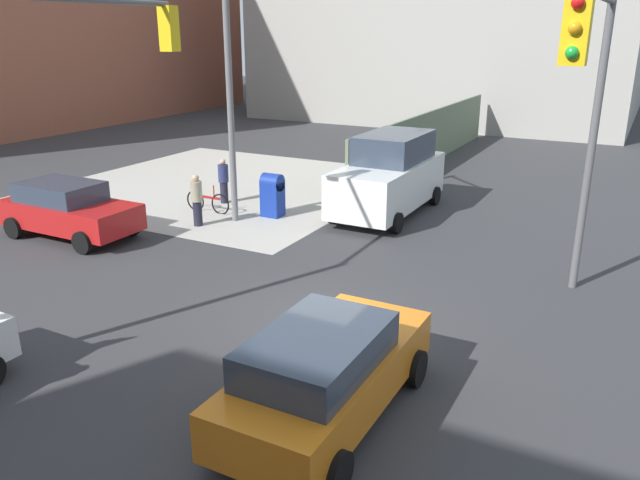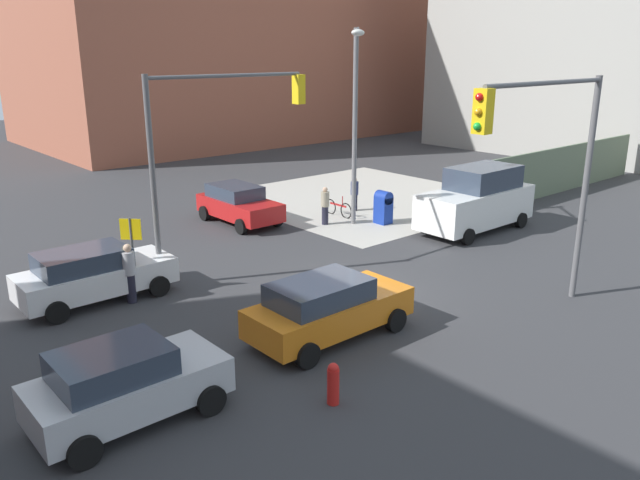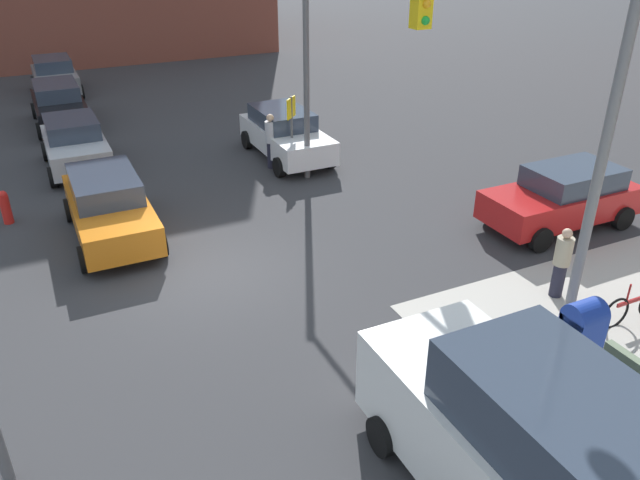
% 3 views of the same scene
% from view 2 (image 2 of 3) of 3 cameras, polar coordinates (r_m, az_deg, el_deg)
% --- Properties ---
extents(ground_plane, '(120.00, 120.00, 0.00)m').
position_cam_2_polar(ground_plane, '(19.46, 3.85, -4.64)').
color(ground_plane, '#333335').
extents(sidewalk_corner, '(12.00, 12.00, 0.01)m').
position_cam_2_polar(sidewalk_corner, '(31.65, 4.01, 3.88)').
color(sidewalk_corner, '#ADA89E').
rests_on(sidewalk_corner, ground).
extents(construction_fence, '(17.23, 0.12, 2.40)m').
position_cam_2_polar(construction_fence, '(34.01, 20.34, 5.85)').
color(construction_fence, '#607056').
rests_on(construction_fence, ground).
extents(building_warehouse_north, '(32.00, 18.00, 19.55)m').
position_cam_2_polar(building_warehouse_north, '(55.76, -8.55, 19.51)').
color(building_warehouse_north, '#93513D').
rests_on(building_warehouse_north, ground).
extents(smokestack, '(1.80, 1.80, 19.30)m').
position_cam_2_polar(smokestack, '(58.49, 2.12, 19.42)').
color(smokestack, brown).
rests_on(smokestack, ground).
extents(traffic_signal_nw_corner, '(6.05, 0.36, 6.50)m').
position_cam_2_polar(traffic_signal_nw_corner, '(20.45, -9.37, 9.76)').
color(traffic_signal_nw_corner, '#59595B').
rests_on(traffic_signal_nw_corner, ground).
extents(traffic_signal_se_corner, '(5.67, 0.36, 6.50)m').
position_cam_2_polar(traffic_signal_se_corner, '(17.44, 20.35, 7.64)').
color(traffic_signal_se_corner, '#59595B').
rests_on(traffic_signal_se_corner, ground).
extents(street_lamp_corner, '(2.01, 2.04, 8.00)m').
position_cam_2_polar(street_lamp_corner, '(25.63, 3.24, 11.46)').
color(street_lamp_corner, slate).
rests_on(street_lamp_corner, ground).
extents(warning_sign_two_way, '(0.48, 0.48, 2.40)m').
position_cam_2_polar(warning_sign_two_way, '(19.49, -16.83, -0.22)').
color(warning_sign_two_way, '#4C4C4C').
rests_on(warning_sign_two_way, ground).
extents(mailbox_blue, '(0.56, 0.64, 1.43)m').
position_cam_2_polar(mailbox_blue, '(26.81, 5.81, 3.10)').
color(mailbox_blue, navy).
rests_on(mailbox_blue, ground).
extents(fire_hydrant, '(0.26, 0.26, 0.94)m').
position_cam_2_polar(fire_hydrant, '(13.39, 1.22, -12.92)').
color(fire_hydrant, red).
rests_on(fire_hydrant, ground).
extents(coupe_red, '(2.02, 4.18, 1.62)m').
position_cam_2_polar(coupe_red, '(26.98, -7.46, 3.31)').
color(coupe_red, '#B21919').
rests_on(coupe_red, ground).
extents(coupe_orange, '(4.47, 2.02, 1.62)m').
position_cam_2_polar(coupe_orange, '(16.06, 0.70, -6.17)').
color(coupe_orange, orange).
rests_on(coupe_orange, ground).
extents(coupe_silver, '(3.83, 2.02, 1.62)m').
position_cam_2_polar(coupe_silver, '(13.24, -17.39, -12.37)').
color(coupe_silver, '#B7BABF').
rests_on(coupe_silver, ground).
extents(hatchback_white, '(4.45, 2.02, 1.62)m').
position_cam_2_polar(hatchback_white, '(19.55, -20.02, -2.93)').
color(hatchback_white, white).
rests_on(hatchback_white, ground).
extents(van_white_delivery, '(5.40, 2.32, 2.62)m').
position_cam_2_polar(van_white_delivery, '(26.37, 14.17, 3.59)').
color(van_white_delivery, white).
rests_on(van_white_delivery, ground).
extents(pedestrian_crossing, '(0.36, 0.36, 1.58)m').
position_cam_2_polar(pedestrian_crossing, '(28.85, 3.17, 4.26)').
color(pedestrian_crossing, navy).
rests_on(pedestrian_crossing, ground).
extents(pedestrian_waiting, '(0.36, 0.36, 1.64)m').
position_cam_2_polar(pedestrian_waiting, '(26.48, 0.47, 3.20)').
color(pedestrian_waiting, '#9E937A').
rests_on(pedestrian_waiting, ground).
extents(pedestrian_walking_north, '(0.36, 0.36, 1.81)m').
position_cam_2_polar(pedestrian_walking_north, '(19.05, -17.02, -2.83)').
color(pedestrian_walking_north, '#B2B2B7').
rests_on(pedestrian_walking_north, ground).
extents(bicycle_leaning_on_fence, '(0.05, 1.75, 0.97)m').
position_cam_2_polar(bicycle_leaning_on_fence, '(28.01, 1.68, 2.91)').
color(bicycle_leaning_on_fence, black).
rests_on(bicycle_leaning_on_fence, ground).
extents(bicycle_at_crosswalk, '(1.75, 0.05, 0.97)m').
position_cam_2_polar(bicycle_at_crosswalk, '(20.87, -21.90, -3.35)').
color(bicycle_at_crosswalk, black).
rests_on(bicycle_at_crosswalk, ground).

